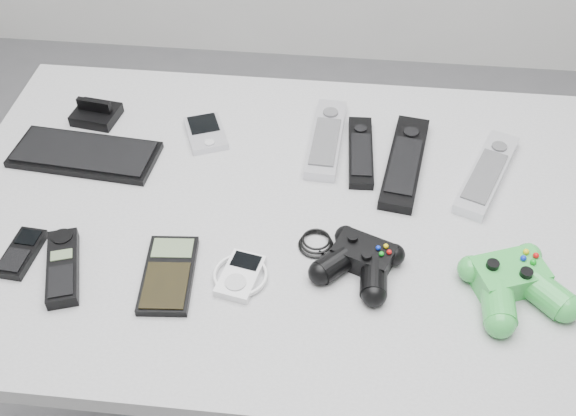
# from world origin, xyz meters

# --- Properties ---
(desk) EXTENTS (1.19, 0.77, 0.80)m
(desk) POSITION_xyz_m (-0.06, -0.00, 0.73)
(desk) COLOR #949396
(desk) RESTS_ON floor
(pda_keyboard) EXTENTS (0.27, 0.13, 0.02)m
(pda_keyboard) POSITION_xyz_m (-0.46, 0.09, 0.81)
(pda_keyboard) COLOR black
(pda_keyboard) RESTS_ON desk
(dock_bracket) EXTENTS (0.09, 0.08, 0.04)m
(dock_bracket) POSITION_xyz_m (-0.48, 0.20, 0.82)
(dock_bracket) COLOR black
(dock_bracket) RESTS_ON desk
(pda) EXTENTS (0.10, 0.12, 0.02)m
(pda) POSITION_xyz_m (-0.26, 0.17, 0.81)
(pda) COLOR silver
(pda) RESTS_ON desk
(remote_silver_a) EXTENTS (0.07, 0.22, 0.02)m
(remote_silver_a) POSITION_xyz_m (-0.03, 0.18, 0.81)
(remote_silver_a) COLOR silver
(remote_silver_a) RESTS_ON desk
(remote_black_a) EXTENTS (0.05, 0.19, 0.02)m
(remote_black_a) POSITION_xyz_m (0.04, 0.15, 0.81)
(remote_black_a) COLOR black
(remote_black_a) RESTS_ON desk
(remote_black_b) EXTENTS (0.10, 0.25, 0.02)m
(remote_black_b) POSITION_xyz_m (0.12, 0.13, 0.81)
(remote_black_b) COLOR black
(remote_black_b) RESTS_ON desk
(remote_silver_b) EXTENTS (0.14, 0.23, 0.02)m
(remote_silver_b) POSITION_xyz_m (0.26, 0.11, 0.81)
(remote_silver_b) COLOR silver
(remote_silver_b) RESTS_ON desk
(mobile_phone) EXTENTS (0.05, 0.10, 0.02)m
(mobile_phone) POSITION_xyz_m (-0.49, -0.15, 0.81)
(mobile_phone) COLOR black
(mobile_phone) RESTS_ON desk
(cordless_handset) EXTENTS (0.09, 0.15, 0.02)m
(cordless_handset) POSITION_xyz_m (-0.41, -0.18, 0.81)
(cordless_handset) COLOR black
(cordless_handset) RESTS_ON desk
(calculator) EXTENTS (0.09, 0.16, 0.01)m
(calculator) POSITION_xyz_m (-0.25, -0.17, 0.81)
(calculator) COLOR black
(calculator) RESTS_ON desk
(mp3_player) EXTENTS (0.10, 0.10, 0.02)m
(mp3_player) POSITION_xyz_m (-0.14, -0.16, 0.81)
(mp3_player) COLOR white
(mp3_player) RESTS_ON desk
(controller_black) EXTENTS (0.25, 0.20, 0.04)m
(controller_black) POSITION_xyz_m (0.04, -0.12, 0.82)
(controller_black) COLOR black
(controller_black) RESTS_ON desk
(controller_green) EXTENTS (0.19, 0.20, 0.05)m
(controller_green) POSITION_xyz_m (0.27, -0.15, 0.82)
(controller_green) COLOR green
(controller_green) RESTS_ON desk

